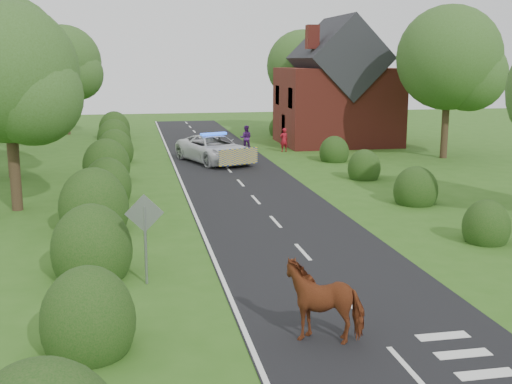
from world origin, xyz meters
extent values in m
plane|color=#315F1A|center=(0.00, 0.00, 0.00)|extent=(120.00, 120.00, 0.00)
cube|color=black|center=(0.00, 15.00, 0.01)|extent=(6.00, 70.00, 0.02)
cube|color=white|center=(0.00, -4.00, 0.03)|extent=(0.12, 1.80, 0.01)
cube|color=white|center=(0.00, 0.00, 0.03)|extent=(0.12, 1.80, 0.01)
cube|color=white|center=(0.00, 4.00, 0.03)|extent=(0.12, 1.80, 0.01)
cube|color=white|center=(0.00, 8.00, 0.03)|extent=(0.12, 1.80, 0.01)
cube|color=white|center=(0.00, 12.00, 0.03)|extent=(0.12, 1.80, 0.01)
cube|color=white|center=(0.00, 16.00, 0.03)|extent=(0.12, 1.80, 0.01)
cube|color=white|center=(0.00, 20.00, 0.03)|extent=(0.12, 1.80, 0.01)
cube|color=white|center=(0.00, 24.00, 0.03)|extent=(0.12, 1.80, 0.01)
cube|color=white|center=(0.00, 28.00, 0.03)|extent=(0.12, 1.80, 0.01)
cube|color=white|center=(0.00, 32.00, 0.03)|extent=(0.12, 1.80, 0.01)
cube|color=white|center=(0.00, 36.00, 0.03)|extent=(0.12, 1.80, 0.01)
cube|color=white|center=(0.00, 40.00, 0.03)|extent=(0.12, 1.80, 0.01)
cube|color=white|center=(0.00, 44.00, 0.03)|extent=(0.12, 1.80, 0.01)
cube|color=white|center=(0.00, 48.00, 0.03)|extent=(0.12, 1.80, 0.01)
cube|color=white|center=(-2.90, 15.00, 0.03)|extent=(0.12, 70.00, 0.01)
cube|color=white|center=(1.40, -4.60, 0.03)|extent=(1.20, 0.35, 0.01)
cube|color=white|center=(1.40, -3.70, 0.03)|extent=(1.20, 0.35, 0.01)
cube|color=white|center=(1.40, -2.80, 0.03)|extent=(1.20, 0.35, 0.01)
ellipsoid|color=#143B0E|center=(-6.30, -2.00, 0.66)|extent=(2.00, 2.10, 2.40)
ellipsoid|color=#143B0E|center=(-6.50, 3.00, 0.74)|extent=(2.30, 2.41, 2.70)
ellipsoid|color=#143B0E|center=(-6.70, 8.00, 0.83)|extent=(2.50, 2.62, 3.00)
ellipsoid|color=#143B0E|center=(-6.40, 13.00, 0.69)|extent=(2.10, 2.20, 2.50)
ellipsoid|color=#143B0E|center=(-6.60, 18.00, 0.77)|extent=(2.40, 2.52, 2.80)
ellipsoid|color=#143B0E|center=(-6.30, 24.00, 0.72)|extent=(2.20, 2.31, 2.60)
ellipsoid|color=#143B0E|center=(-6.50, 30.00, 0.74)|extent=(2.30, 2.41, 2.70)
ellipsoid|color=#143B0E|center=(-6.60, 36.00, 0.77)|extent=(2.40, 2.52, 2.80)
ellipsoid|color=#143B0E|center=(6.40, 4.00, 0.52)|extent=(1.60, 1.68, 1.90)
ellipsoid|color=#143B0E|center=(6.60, 10.00, 0.58)|extent=(1.90, 2.00, 2.10)
ellipsoid|color=#143B0E|center=(6.50, 16.00, 0.55)|extent=(1.70, 1.78, 2.00)
ellipsoid|color=#143B0E|center=(6.80, 22.00, 0.55)|extent=(1.80, 1.89, 2.00)
ellipsoid|color=#143B0E|center=(6.60, 36.00, 0.55)|extent=(1.70, 1.78, 2.00)
cylinder|color=#332316|center=(-10.00, 12.00, 1.98)|extent=(0.44, 0.44, 3.96)
sphere|color=#2F4E19|center=(-10.00, 12.00, 5.58)|extent=(5.60, 5.60, 5.60)
sphere|color=#406D30|center=(-9.02, 11.44, 4.68)|extent=(3.92, 3.92, 3.92)
cylinder|color=#332316|center=(-11.50, 20.00, 1.87)|extent=(0.44, 0.44, 3.74)
sphere|color=#2F4E19|center=(-11.50, 20.00, 5.27)|extent=(5.60, 5.60, 5.60)
sphere|color=#406D30|center=(-10.52, 19.44, 4.42)|extent=(3.92, 3.92, 3.92)
cylinder|color=#332316|center=(-13.00, 30.00, 2.42)|extent=(0.44, 0.44, 4.84)
sphere|color=#2F4E19|center=(-13.00, 30.00, 6.82)|extent=(6.80, 6.80, 6.80)
sphere|color=#406D30|center=(-11.81, 29.32, 5.72)|extent=(4.76, 4.76, 4.76)
cylinder|color=#332316|center=(-10.50, 40.00, 2.09)|extent=(0.44, 0.44, 4.18)
sphere|color=#2F4E19|center=(-10.50, 40.00, 5.89)|extent=(6.00, 6.00, 6.00)
sphere|color=#406D30|center=(-9.45, 39.40, 4.94)|extent=(4.20, 4.20, 4.20)
cylinder|color=#332316|center=(14.00, 22.00, 2.20)|extent=(0.44, 0.44, 4.40)
sphere|color=#2F4E19|center=(14.00, 22.00, 6.20)|extent=(6.40, 6.40, 6.40)
sphere|color=#406D30|center=(15.12, 21.36, 5.20)|extent=(4.48, 4.48, 4.48)
cylinder|color=#332316|center=(9.00, 38.00, 1.98)|extent=(0.44, 0.44, 3.96)
sphere|color=#2F4E19|center=(9.00, 38.00, 5.58)|extent=(6.00, 6.00, 6.00)
sphere|color=#406D30|center=(10.05, 37.40, 4.68)|extent=(4.20, 4.20, 4.20)
cylinder|color=gray|center=(-5.00, 2.00, 1.10)|extent=(0.08, 0.08, 2.20)
cube|color=gray|center=(-5.00, 2.00, 2.00)|extent=(1.06, 0.04, 1.06)
cube|color=maroon|center=(9.50, 30.00, 2.75)|extent=(8.00, 7.00, 5.50)
cube|color=black|center=(9.50, 30.00, 6.20)|extent=(5.94, 7.40, 5.94)
cube|color=maroon|center=(7.00, 28.00, 7.60)|extent=(0.80, 0.80, 1.60)
imported|color=#56220E|center=(-1.19, -2.23, 0.73)|extent=(2.30, 1.65, 1.47)
imported|color=silver|center=(-0.47, 22.88, 0.83)|extent=(4.61, 6.53, 1.65)
cube|color=yellow|center=(0.56, 20.06, 0.74)|extent=(2.34, 0.90, 0.91)
cube|color=blue|center=(-0.47, 22.88, 1.73)|extent=(1.64, 0.83, 0.14)
imported|color=maroon|center=(4.75, 26.62, 0.80)|extent=(0.65, 0.51, 1.59)
imported|color=#471A62|center=(2.37, 27.83, 0.85)|extent=(0.94, 0.80, 1.69)
camera|label=1|loc=(-5.23, -15.12, 6.07)|focal=45.00mm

